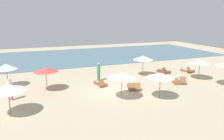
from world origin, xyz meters
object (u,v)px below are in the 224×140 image
(umbrella_4, at_px, (122,75))
(umbrella_7, at_px, (6,67))
(umbrella_8, at_px, (161,75))
(umbrella_1, at_px, (200,62))
(lounger_1, at_px, (132,87))
(lounger_3, at_px, (101,83))
(umbrella_5, at_px, (7,88))
(umbrella_3, at_px, (143,58))
(person_0, at_px, (99,72))
(lounger_4, at_px, (164,71))
(person_1, at_px, (10,89))
(lounger_2, at_px, (188,70))
(umbrella_2, at_px, (46,70))
(lounger_0, at_px, (177,81))

(umbrella_4, relative_size, umbrella_7, 1.05)
(umbrella_4, height_order, umbrella_8, umbrella_4)
(umbrella_1, relative_size, lounger_1, 1.22)
(umbrella_8, xyz_separation_m, lounger_3, (-3.20, 4.67, -1.66))
(umbrella_7, xyz_separation_m, lounger_3, (7.84, -2.62, -1.68))
(umbrella_5, bearing_deg, lounger_1, 10.23)
(umbrella_3, xyz_separation_m, person_0, (-4.95, -0.14, -1.02))
(umbrella_8, xyz_separation_m, person_0, (-2.95, 6.02, -0.91))
(umbrella_1, relative_size, person_0, 1.20)
(umbrella_1, relative_size, lounger_4, 1.27)
(umbrella_5, distance_m, person_0, 9.02)
(lounger_1, bearing_deg, umbrella_8, -70.38)
(umbrella_1, xyz_separation_m, umbrella_4, (-9.36, -1.98, 0.08))
(umbrella_3, height_order, umbrella_4, umbrella_3)
(lounger_4, bearing_deg, lounger_3, -168.16)
(person_0, distance_m, person_1, 7.94)
(lounger_1, relative_size, person_0, 0.98)
(umbrella_4, bearing_deg, lounger_4, 35.21)
(lounger_2, bearing_deg, umbrella_7, 175.30)
(umbrella_1, distance_m, lounger_3, 10.13)
(umbrella_2, relative_size, person_1, 1.18)
(umbrella_5, relative_size, person_0, 1.25)
(lounger_0, relative_size, lounger_2, 0.99)
(umbrella_2, bearing_deg, lounger_0, -11.01)
(umbrella_2, distance_m, person_1, 3.12)
(lounger_4, bearing_deg, lounger_2, -11.88)
(umbrella_8, bearing_deg, umbrella_5, 174.37)
(umbrella_8, distance_m, lounger_4, 8.15)
(umbrella_3, bearing_deg, umbrella_4, -132.64)
(umbrella_1, height_order, lounger_2, umbrella_1)
(umbrella_8, xyz_separation_m, lounger_4, (4.82, 6.36, -1.67))
(umbrella_4, height_order, umbrella_5, umbrella_4)
(umbrella_1, relative_size, umbrella_3, 1.01)
(umbrella_2, xyz_separation_m, lounger_1, (6.90, -2.27, -1.66))
(lounger_1, height_order, lounger_3, lounger_3)
(umbrella_2, bearing_deg, umbrella_1, -7.74)
(umbrella_7, bearing_deg, umbrella_5, -84.22)
(lounger_3, bearing_deg, lounger_1, -41.10)
(umbrella_2, xyz_separation_m, lounger_0, (11.64, -2.26, -1.66))
(lounger_3, relative_size, person_1, 1.01)
(umbrella_8, bearing_deg, umbrella_4, 158.83)
(umbrella_2, xyz_separation_m, lounger_3, (4.67, -0.33, -1.65))
(umbrella_1, distance_m, lounger_2, 3.33)
(person_1, bearing_deg, umbrella_3, 10.93)
(umbrella_4, distance_m, umbrella_7, 10.42)
(person_0, bearing_deg, person_1, -163.25)
(umbrella_7, height_order, umbrella_8, umbrella_7)
(umbrella_1, bearing_deg, lounger_4, 118.84)
(lounger_1, bearing_deg, umbrella_7, 155.58)
(umbrella_4, distance_m, lounger_2, 11.50)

